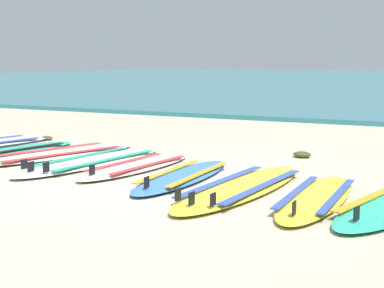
{
  "coord_description": "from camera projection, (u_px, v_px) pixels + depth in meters",
  "views": [
    {
      "loc": [
        3.23,
        -5.3,
        1.28
      ],
      "look_at": [
        0.0,
        1.09,
        0.25
      ],
      "focal_mm": 54.15,
      "sensor_mm": 36.0,
      "label": 1
    }
  ],
  "objects": [
    {
      "name": "surfboard_3",
      "position": [
        93.0,
        161.0,
        7.22
      ],
      "size": [
        0.91,
        2.61,
        0.18
      ],
      "color": "white",
      "rests_on": "ground"
    },
    {
      "name": "surfboard_1",
      "position": [
        10.0,
        151.0,
        8.06
      ],
      "size": [
        0.91,
        2.28,
        0.18
      ],
      "color": "#2DB793",
      "rests_on": "ground"
    },
    {
      "name": "surfboard_5",
      "position": [
        183.0,
        176.0,
        6.3
      ],
      "size": [
        0.6,
        2.11,
        0.18
      ],
      "color": "#3875CC",
      "rests_on": "ground"
    },
    {
      "name": "surfboard_6",
      "position": [
        242.0,
        187.0,
        5.75
      ],
      "size": [
        0.8,
        2.56,
        0.18
      ],
      "color": "yellow",
      "rests_on": "ground"
    },
    {
      "name": "seaweed_clump_near_shoreline",
      "position": [
        302.0,
        154.0,
        7.72
      ],
      "size": [
        0.24,
        0.19,
        0.08
      ],
      "primitive_type": "ellipsoid",
      "color": "#384723",
      "rests_on": "ground"
    },
    {
      "name": "surfboard_7",
      "position": [
        316.0,
        197.0,
        5.32
      ],
      "size": [
        0.6,
        2.11,
        0.18
      ],
      "color": "yellow",
      "rests_on": "ground"
    },
    {
      "name": "surfboard_2",
      "position": [
        55.0,
        154.0,
        7.75
      ],
      "size": [
        1.38,
        2.65,
        0.18
      ],
      "color": "white",
      "rests_on": "ground"
    },
    {
      "name": "ground_plane",
      "position": [
        147.0,
        179.0,
        6.3
      ],
      "size": [
        80.0,
        80.0,
        0.0
      ],
      "primitive_type": "plane",
      "color": "#B7AD93"
    },
    {
      "name": "seaweed_clump_mid_sand",
      "position": [
        47.0,
        138.0,
        9.41
      ],
      "size": [
        0.2,
        0.16,
        0.07
      ],
      "primitive_type": "ellipsoid",
      "color": "#4C4228",
      "rests_on": "ground"
    },
    {
      "name": "surfboard_4",
      "position": [
        137.0,
        166.0,
        6.88
      ],
      "size": [
        0.68,
        2.07,
        0.18
      ],
      "color": "silver",
      "rests_on": "ground"
    }
  ]
}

